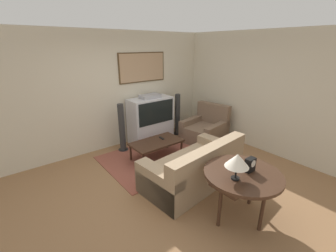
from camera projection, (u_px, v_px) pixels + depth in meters
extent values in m
plane|color=#8E6642|center=(168.00, 182.00, 4.13)|extent=(12.00, 12.00, 0.00)
cube|color=beige|center=(112.00, 92.00, 5.24)|extent=(12.00, 0.06, 2.70)
cube|color=#4C381E|center=(142.00, 67.00, 5.52)|extent=(1.29, 0.03, 0.71)
cube|color=tan|center=(143.00, 67.00, 5.50)|extent=(1.24, 0.01, 0.66)
cube|color=beige|center=(257.00, 92.00, 5.20)|extent=(0.06, 12.00, 2.70)
cube|color=brown|center=(157.00, 157.00, 5.04)|extent=(2.26, 1.73, 0.01)
cube|color=silver|center=(151.00, 131.00, 5.84)|extent=(1.11, 0.52, 0.51)
cube|color=silver|center=(151.00, 110.00, 5.64)|extent=(1.11, 0.52, 0.63)
cube|color=black|center=(157.00, 113.00, 5.45)|extent=(1.00, 0.01, 0.55)
cube|color=#9E9EA3|center=(150.00, 96.00, 5.52)|extent=(0.50, 0.29, 0.09)
cube|color=#9E8466|center=(192.00, 171.00, 4.08)|extent=(1.93, 1.10, 0.42)
cube|color=#9E8466|center=(210.00, 158.00, 3.69)|extent=(1.86, 0.39, 0.40)
cube|color=#9E8466|center=(218.00, 154.00, 4.57)|extent=(0.32, 0.95, 0.58)
cube|color=#9E8466|center=(159.00, 186.00, 3.53)|extent=(0.32, 0.95, 0.58)
cube|color=#715F49|center=(218.00, 150.00, 4.06)|extent=(0.37, 0.15, 0.34)
cube|color=#715F49|center=(187.00, 166.00, 3.52)|extent=(0.37, 0.15, 0.34)
cube|color=brown|center=(204.00, 134.00, 5.82)|extent=(1.10, 1.05, 0.42)
cube|color=brown|center=(213.00, 113.00, 5.93)|extent=(0.32, 0.93, 0.51)
cube|color=brown|center=(192.00, 128.00, 6.03)|extent=(0.98, 0.31, 0.56)
cube|color=brown|center=(217.00, 135.00, 5.55)|extent=(0.98, 0.31, 0.56)
cube|color=#3D2619|center=(156.00, 142.00, 4.87)|extent=(1.10, 0.61, 0.04)
cylinder|color=#3D2619|center=(144.00, 162.00, 4.46)|extent=(0.04, 0.04, 0.37)
cylinder|color=#3D2619|center=(181.00, 149.00, 5.04)|extent=(0.04, 0.04, 0.37)
cylinder|color=#3D2619|center=(131.00, 153.00, 4.84)|extent=(0.04, 0.04, 0.37)
cylinder|color=#3D2619|center=(167.00, 141.00, 5.42)|extent=(0.04, 0.04, 0.37)
cylinder|color=#3D2619|center=(243.00, 174.00, 3.08)|extent=(1.07, 1.07, 0.04)
cube|color=#3D2619|center=(242.00, 178.00, 3.11)|extent=(0.91, 0.43, 0.08)
cylinder|color=#3D2619|center=(220.00, 205.00, 3.03)|extent=(0.05, 0.05, 0.69)
cylinder|color=#3D2619|center=(251.00, 185.00, 3.47)|extent=(0.05, 0.05, 0.69)
cylinder|color=#3D2619|center=(262.00, 209.00, 2.95)|extent=(0.05, 0.05, 0.69)
cylinder|color=black|center=(235.00, 178.00, 2.93)|extent=(0.11, 0.11, 0.02)
cylinder|color=black|center=(236.00, 167.00, 2.87)|extent=(0.02, 0.02, 0.30)
cone|color=silver|center=(237.00, 160.00, 2.84)|extent=(0.31, 0.31, 0.18)
cube|color=black|center=(250.00, 165.00, 3.08)|extent=(0.15, 0.09, 0.20)
cylinder|color=white|center=(253.00, 164.00, 3.04)|extent=(0.10, 0.01, 0.10)
cube|color=black|center=(162.00, 138.00, 5.01)|extent=(0.06, 0.16, 0.02)
cylinder|color=black|center=(123.00, 150.00, 5.38)|extent=(0.24, 0.24, 0.02)
cylinder|color=#2D2D2D|center=(122.00, 128.00, 5.19)|extent=(0.14, 0.14, 1.14)
cylinder|color=black|center=(177.00, 133.00, 6.37)|extent=(0.24, 0.24, 0.02)
cylinder|color=#2D2D2D|center=(177.00, 115.00, 6.18)|extent=(0.14, 0.14, 1.14)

